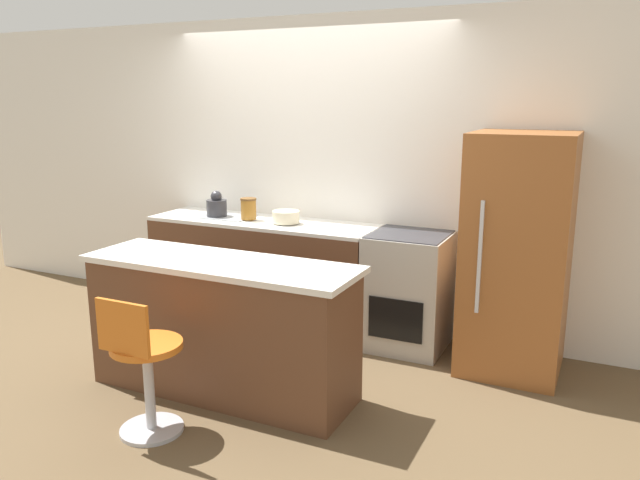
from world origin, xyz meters
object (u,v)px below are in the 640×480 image
object	(u,v)px
stool_chair	(144,368)
mixing_bowl	(286,217)
refrigerator	(517,255)
kettle	(217,206)
oven_range	(408,291)

from	to	relation	value
stool_chair	mixing_bowl	size ratio (longest dim) A/B	3.82
refrigerator	stool_chair	world-z (taller)	refrigerator
kettle	oven_range	bearing A→B (deg)	0.94
refrigerator	kettle	distance (m)	2.57
refrigerator	oven_range	bearing A→B (deg)	175.73
stool_chair	kettle	bearing A→B (deg)	112.42
stool_chair	kettle	xyz separation A→B (m)	(-0.79, 1.90, 0.59)
refrigerator	stool_chair	distance (m)	2.62
oven_range	kettle	size ratio (longest dim) A/B	4.09
oven_range	refrigerator	world-z (taller)	refrigerator
mixing_bowl	stool_chair	bearing A→B (deg)	-87.15
refrigerator	mixing_bowl	bearing A→B (deg)	179.04
refrigerator	kettle	world-z (taller)	refrigerator
stool_chair	kettle	distance (m)	2.14
oven_range	stool_chair	size ratio (longest dim) A/B	1.06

